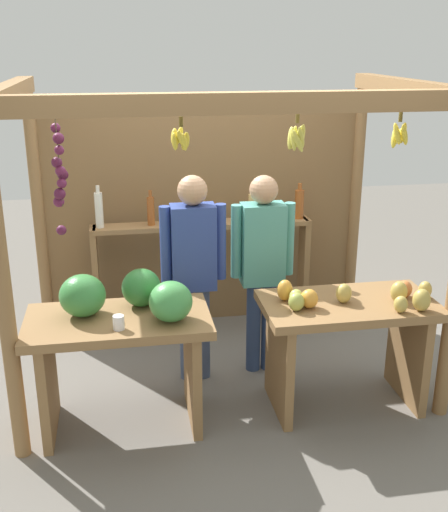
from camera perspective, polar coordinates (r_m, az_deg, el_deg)
name	(u,v)px	position (r m, az deg, el deg)	size (l,w,h in m)	color
ground_plane	(220,365)	(5.13, -0.35, -9.87)	(12.00, 12.00, 0.00)	slate
market_stall	(211,196)	(5.02, -1.17, 5.45)	(2.95, 1.94, 2.20)	olive
fruit_counter_left	(123,329)	(4.16, -9.17, -6.57)	(1.19, 0.67, 1.07)	olive
fruit_counter_right	(348,328)	(4.44, 11.19, -6.44)	(1.19, 0.64, 0.94)	olive
bottle_shelf_unit	(203,247)	(5.43, -1.93, 0.78)	(1.89, 0.22, 1.36)	olive
vendor_man	(194,261)	(4.58, -2.78, -0.50)	(0.48, 0.21, 1.59)	#435172
vendor_woman	(262,258)	(4.71, 3.50, -0.18)	(0.48, 0.21, 1.56)	navy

